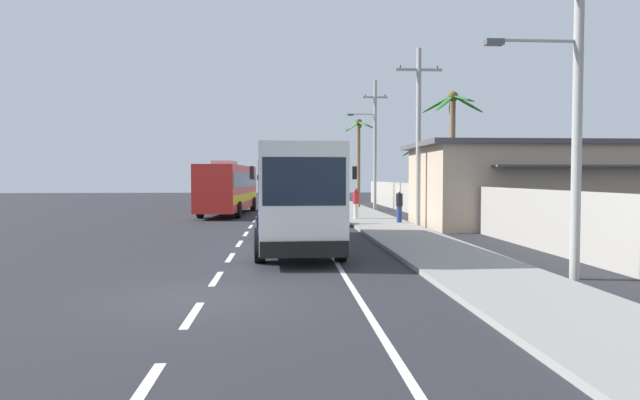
# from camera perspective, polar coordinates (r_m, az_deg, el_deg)

# --- Properties ---
(ground_plane) EXTENTS (160.00, 160.00, 0.00)m
(ground_plane) POSITION_cam_1_polar(r_m,az_deg,el_deg) (12.27, -11.67, -9.64)
(ground_plane) COLOR #28282D
(sidewalk_kerb) EXTENTS (3.20, 90.00, 0.14)m
(sidewalk_kerb) POSITION_cam_1_polar(r_m,az_deg,el_deg) (22.62, 9.39, -3.95)
(sidewalk_kerb) COLOR gray
(sidewalk_kerb) RESTS_ON ground
(lane_markings) EXTENTS (3.39, 71.00, 0.01)m
(lane_markings) POSITION_cam_1_polar(r_m,az_deg,el_deg) (26.34, -3.03, -3.18)
(lane_markings) COLOR white
(lane_markings) RESTS_ON ground
(boundary_wall) EXTENTS (0.24, 60.00, 2.11)m
(boundary_wall) POSITION_cam_1_polar(r_m,az_deg,el_deg) (27.43, 15.25, -0.84)
(boundary_wall) COLOR #9E998E
(boundary_wall) RESTS_ON ground
(coach_bus_foreground) EXTENTS (3.15, 10.92, 3.79)m
(coach_bus_foreground) POSITION_cam_1_polar(r_m,az_deg,el_deg) (20.45, -2.72, 0.76)
(coach_bus_foreground) COLOR silver
(coach_bus_foreground) RESTS_ON ground
(coach_bus_far_lane) EXTENTS (3.44, 11.47, 3.58)m
(coach_bus_far_lane) POSITION_cam_1_polar(r_m,az_deg,el_deg) (38.35, -9.29, 1.30)
(coach_bus_far_lane) COLOR red
(coach_bus_far_lane) RESTS_ON ground
(motorcycle_beside_bus) EXTENTS (0.56, 1.96, 1.58)m
(motorcycle_beside_bus) POSITION_cam_1_polar(r_m,az_deg,el_deg) (28.97, 1.97, -1.40)
(motorcycle_beside_bus) COLOR black
(motorcycle_beside_bus) RESTS_ON ground
(pedestrian_near_kerb) EXTENTS (0.36, 0.36, 1.73)m
(pedestrian_near_kerb) POSITION_cam_1_polar(r_m,az_deg,el_deg) (29.95, 8.05, -0.53)
(pedestrian_near_kerb) COLOR navy
(pedestrian_near_kerb) RESTS_ON sidewalk_kerb
(pedestrian_midwalk) EXTENTS (0.36, 0.36, 1.76)m
(pedestrian_midwalk) POSITION_cam_1_polar(r_m,az_deg,el_deg) (32.58, 3.67, -0.25)
(pedestrian_midwalk) COLOR beige
(pedestrian_midwalk) RESTS_ON sidewalk_kerb
(utility_pole_nearest) EXTENTS (3.32, 0.24, 8.35)m
(utility_pole_nearest) POSITION_cam_1_polar(r_m,az_deg,el_deg) (15.29, 24.38, 9.32)
(utility_pole_nearest) COLOR #9E9E99
(utility_pole_nearest) RESTS_ON ground
(utility_pole_mid) EXTENTS (2.33, 0.24, 8.93)m
(utility_pole_mid) POSITION_cam_1_polar(r_m,az_deg,el_deg) (28.60, 9.96, 6.61)
(utility_pole_mid) COLOR #9E9E99
(utility_pole_mid) RESTS_ON ground
(utility_pole_far) EXTENTS (3.02, 0.24, 9.82)m
(utility_pole_far) POSITION_cam_1_polar(r_m,az_deg,el_deg) (42.65, 5.52, 5.90)
(utility_pole_far) COLOR #9E9E99
(utility_pole_far) RESTS_ON ground
(palm_nearest) EXTENTS (3.14, 3.28, 6.98)m
(palm_nearest) POSITION_cam_1_polar(r_m,az_deg,el_deg) (30.10, 13.31, 6.73)
(palm_nearest) COLOR brown
(palm_nearest) RESTS_ON ground
(palm_second) EXTENTS (2.46, 2.79, 7.19)m
(palm_second) POSITION_cam_1_polar(r_m,az_deg,el_deg) (45.13, 3.95, 5.47)
(palm_second) COLOR brown
(palm_second) RESTS_ON ground
(palm_third) EXTENTS (2.50, 2.75, 4.94)m
(palm_third) POSITION_cam_1_polar(r_m,az_deg,el_deg) (38.23, 10.11, 3.64)
(palm_third) COLOR brown
(palm_third) RESTS_ON ground
(roadside_building) EXTENTS (15.64, 7.83, 4.29)m
(roadside_building) POSITION_cam_1_polar(r_m,az_deg,el_deg) (31.70, 23.52, 1.47)
(roadside_building) COLOR tan
(roadside_building) RESTS_ON ground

